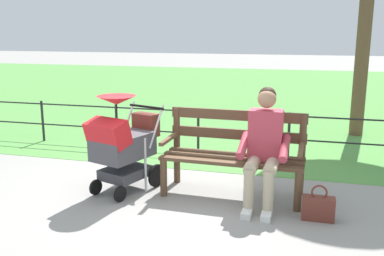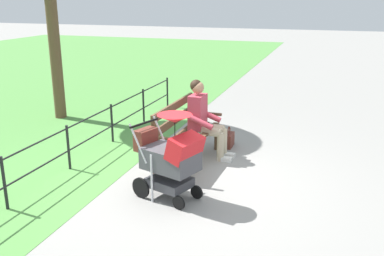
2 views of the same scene
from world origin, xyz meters
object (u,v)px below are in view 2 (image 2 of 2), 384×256
(person_on_bench, at_px, (204,117))
(park_bench, at_px, (184,131))
(stroller, at_px, (171,156))
(handbag, at_px, (229,140))

(person_on_bench, bearing_deg, park_bench, -31.94)
(person_on_bench, xyz_separation_m, stroller, (1.62, 0.04, -0.08))
(handbag, bearing_deg, person_on_bench, -25.46)
(person_on_bench, height_order, handbag, person_on_bench)
(person_on_bench, distance_m, stroller, 1.62)
(handbag, bearing_deg, park_bench, -28.00)
(stroller, height_order, handbag, stroller)
(stroller, relative_size, handbag, 3.11)
(person_on_bench, bearing_deg, stroller, 1.54)
(park_bench, xyz_separation_m, stroller, (1.26, 0.27, 0.07))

